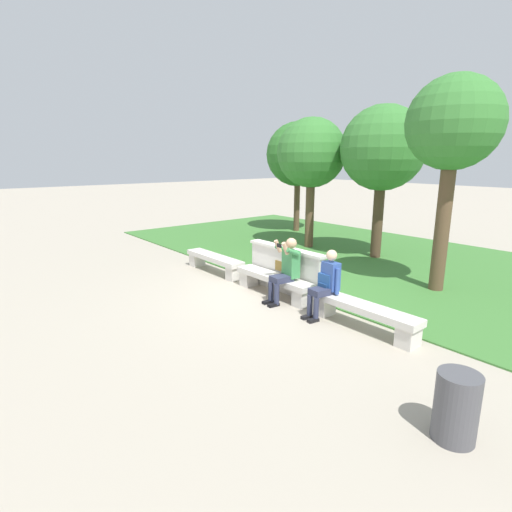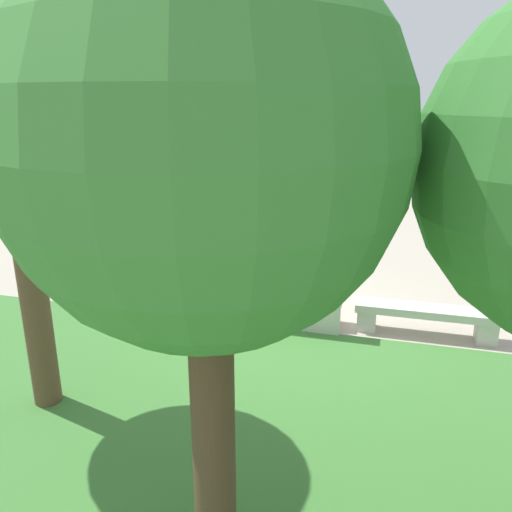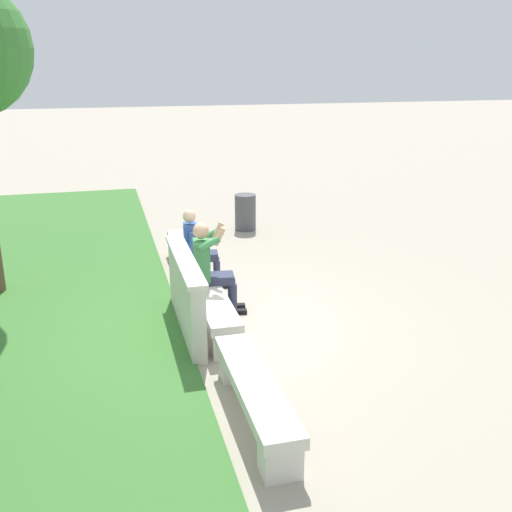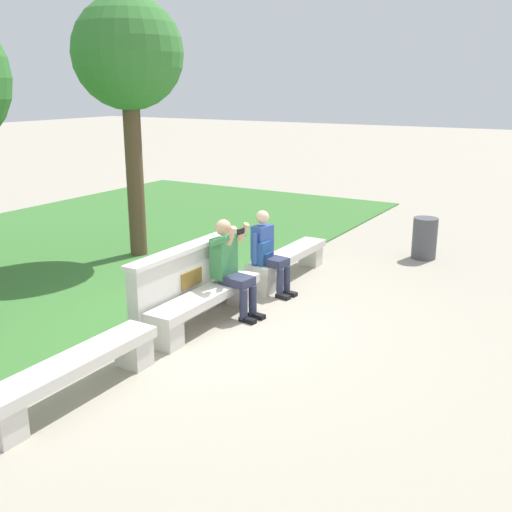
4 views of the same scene
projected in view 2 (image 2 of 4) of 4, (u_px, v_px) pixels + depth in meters
The scene contains 11 objects.
ground_plane at pixel (277, 318), 8.12m from camera, with size 80.00×80.00×0.00m, color #A89E8C.
bench_main at pixel (426, 316), 7.46m from camera, with size 2.07×0.40×0.45m.
bench_near at pixel (277, 301), 8.03m from camera, with size 2.07×0.40×0.45m.
bench_mid at pixel (148, 288), 8.60m from camera, with size 2.07×0.40×0.45m.
backrest_wall_with_plaque at pixel (272, 296), 7.65m from camera, with size 2.15×0.24×1.01m.
person_photographer at pixel (251, 272), 8.08m from camera, with size 0.50×0.75×1.32m.
person_distant at pixel (191, 270), 8.35m from camera, with size 0.48×0.70×1.26m.
backpack at pixel (192, 274), 8.29m from camera, with size 0.28×0.24×0.43m.
tree_behind_wall at pixel (5, 90), 4.82m from camera, with size 1.90×1.90×4.52m.
tree_right_background at pixel (205, 151), 2.84m from camera, with size 2.36×2.36×4.33m.
trash_bin at pixel (84, 249), 10.61m from camera, with size 0.44×0.44×0.75m, color #4C4C51.
Camera 2 is at (-1.61, 7.28, 3.39)m, focal length 35.00 mm.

